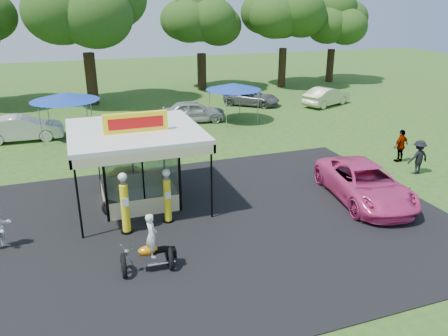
{
  "coord_description": "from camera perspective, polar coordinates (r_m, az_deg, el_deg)",
  "views": [
    {
      "loc": [
        -4.42,
        -12.89,
        8.29
      ],
      "look_at": [
        1.63,
        4.0,
        1.51
      ],
      "focal_mm": 35.0,
      "sensor_mm": 36.0,
      "label": 1
    }
  ],
  "objects": [
    {
      "name": "kiosk_car",
      "position": [
        21.69,
        -11.97,
        -0.87
      ],
      "size": [
        2.82,
        1.13,
        0.96
      ],
      "primitive_type": "imported",
      "rotation": [
        0.0,
        0.0,
        1.57
      ],
      "color": "yellow",
      "rests_on": "ground"
    },
    {
      "name": "ground",
      "position": [
        15.95,
        -0.69,
        -10.61
      ],
      "size": [
        120.0,
        120.0,
        0.0
      ],
      "primitive_type": "plane",
      "color": "#285219",
      "rests_on": "ground"
    },
    {
      "name": "oak_far_e",
      "position": [
        46.98,
        7.9,
        18.98
      ],
      "size": [
        9.24,
        9.24,
        11.0
      ],
      "color": "black",
      "rests_on": "ground"
    },
    {
      "name": "bg_car_a",
      "position": [
        30.83,
        -24.82,
        4.73
      ],
      "size": [
        4.96,
        1.85,
        1.62
      ],
      "primitive_type": "imported",
      "rotation": [
        0.0,
        0.0,
        1.54
      ],
      "color": "silver",
      "rests_on": "ground"
    },
    {
      "name": "tent_east",
      "position": [
        32.44,
        1.26,
        10.56
      ],
      "size": [
        4.08,
        4.08,
        2.85
      ],
      "rotation": [
        0.0,
        0.0,
        0.15
      ],
      "color": "gray",
      "rests_on": "ground"
    },
    {
      "name": "gas_station_kiosk",
      "position": [
        19.19,
        -11.29,
        0.46
      ],
      "size": [
        5.4,
        5.4,
        4.18
      ],
      "color": "white",
      "rests_on": "ground"
    },
    {
      "name": "bg_car_d",
      "position": [
        38.23,
        3.63,
        9.16
      ],
      "size": [
        5.09,
        4.71,
        1.33
      ],
      "primitive_type": "imported",
      "rotation": [
        0.0,
        0.0,
        0.89
      ],
      "color": "#5B5B5E",
      "rests_on": "ground"
    },
    {
      "name": "oak_far_c",
      "position": [
        39.42,
        -17.85,
        19.24
      ],
      "size": [
        10.58,
        10.58,
        12.47
      ],
      "color": "black",
      "rests_on": "ground"
    },
    {
      "name": "asphalt_apron",
      "position": [
        17.6,
        -2.84,
        -7.36
      ],
      "size": [
        20.0,
        14.0,
        0.04
      ],
      "primitive_type": "cube",
      "color": "black",
      "rests_on": "ground"
    },
    {
      "name": "gas_pump_left",
      "position": [
        16.88,
        -12.82,
        -4.7
      ],
      "size": [
        0.47,
        0.47,
        2.5
      ],
      "color": "black",
      "rests_on": "ground"
    },
    {
      "name": "spare_tires",
      "position": [
        18.79,
        -14.52,
        -5.06
      ],
      "size": [
        0.8,
        0.48,
        0.69
      ],
      "rotation": [
        0.0,
        0.0,
        -0.04
      ],
      "color": "black",
      "rests_on": "ground"
    },
    {
      "name": "spectator_west",
      "position": [
        17.5,
        -27.15,
        -6.92
      ],
      "size": [
        1.05,
        1.04,
        1.71
      ],
      "primitive_type": "imported",
      "rotation": [
        0.0,
        0.0,
        0.74
      ],
      "color": "white",
      "rests_on": "ground"
    },
    {
      "name": "pink_sedan",
      "position": [
        20.37,
        17.89,
        -1.89
      ],
      "size": [
        3.57,
        6.21,
        1.63
      ],
      "primitive_type": "imported",
      "rotation": [
        0.0,
        0.0,
        -0.15
      ],
      "color": "#DF3C80",
      "rests_on": "ground"
    },
    {
      "name": "spectator_east_a",
      "position": [
        24.53,
        24.04,
        1.31
      ],
      "size": [
        1.16,
        0.67,
        1.79
      ],
      "primitive_type": "imported",
      "rotation": [
        0.0,
        0.0,
        3.15
      ],
      "color": "black",
      "rests_on": "ground"
    },
    {
      "name": "oak_far_d",
      "position": [
        44.93,
        -3.03,
        18.24
      ],
      "size": [
        8.4,
        8.4,
        10.0
      ],
      "color": "black",
      "rests_on": "ground"
    },
    {
      "name": "bg_car_e",
      "position": [
        39.07,
        13.25,
        9.09
      ],
      "size": [
        5.06,
        3.4,
        1.58
      ],
      "primitive_type": "imported",
      "rotation": [
        0.0,
        0.0,
        1.97
      ],
      "color": "beige",
      "rests_on": "ground"
    },
    {
      "name": "motorcycle",
      "position": [
        14.61,
        -9.61,
        -10.31
      ],
      "size": [
        1.82,
        0.92,
        2.15
      ],
      "rotation": [
        0.0,
        0.0,
        -0.04
      ],
      "color": "black",
      "rests_on": "ground"
    },
    {
      "name": "bg_car_c",
      "position": [
        32.69,
        -3.99,
        7.4
      ],
      "size": [
        4.89,
        2.53,
        1.59
      ],
      "primitive_type": "imported",
      "rotation": [
        0.0,
        0.0,
        1.43
      ],
      "color": "#9C9CA0",
      "rests_on": "ground"
    },
    {
      "name": "spectator_east_b",
      "position": [
        26.04,
        22.11,
        2.71
      ],
      "size": [
        1.15,
        0.67,
        1.84
      ],
      "primitive_type": "imported",
      "rotation": [
        0.0,
        0.0,
        3.36
      ],
      "color": "gray",
      "rests_on": "ground"
    },
    {
      "name": "gas_pump_right",
      "position": [
        17.46,
        -7.41,
        -3.81
      ],
      "size": [
        0.43,
        0.43,
        2.29
      ],
      "color": "black",
      "rests_on": "ground"
    },
    {
      "name": "oak_far_f",
      "position": [
        51.14,
        14.12,
        17.78
      ],
      "size": [
        8.01,
        8.01,
        9.65
      ],
      "color": "black",
      "rests_on": "ground"
    },
    {
      "name": "tent_west",
      "position": [
        29.83,
        -20.09,
        8.7
      ],
      "size": [
        4.3,
        4.3,
        3.01
      ],
      "rotation": [
        0.0,
        0.0,
        -0.14
      ],
      "color": "gray",
      "rests_on": "ground"
    },
    {
      "name": "a_frame_sign",
      "position": [
        20.57,
        22.23,
        -3.33
      ],
      "size": [
        0.54,
        0.6,
        0.89
      ],
      "rotation": [
        0.0,
        0.0,
        0.36
      ],
      "color": "#593819",
      "rests_on": "ground"
    }
  ]
}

